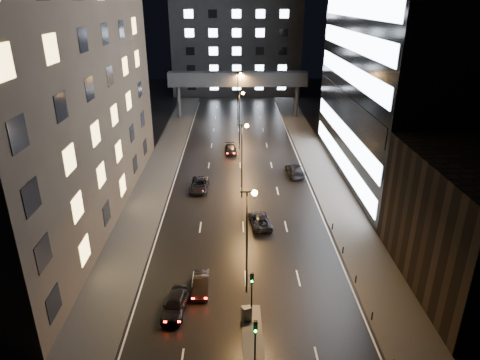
% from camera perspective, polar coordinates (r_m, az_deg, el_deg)
% --- Properties ---
extents(ground, '(160.00, 160.00, 0.00)m').
position_cam_1_polar(ground, '(68.26, 0.02, 1.98)').
color(ground, black).
rests_on(ground, ground).
extents(sidewalk_left, '(5.00, 110.00, 0.15)m').
position_cam_1_polar(sidewalk_left, '(64.59, -11.05, 0.34)').
color(sidewalk_left, '#383533').
rests_on(sidewalk_left, ground).
extents(sidewalk_right, '(5.00, 110.00, 0.15)m').
position_cam_1_polar(sidewalk_right, '(65.03, 11.18, 0.49)').
color(sidewalk_right, '#383533').
rests_on(sidewalk_right, ground).
extents(building_left, '(15.00, 48.00, 40.00)m').
position_cam_1_polar(building_left, '(52.45, -26.09, 15.87)').
color(building_left, '#2D2319').
rests_on(building_left, ground).
extents(building_right_low, '(10.00, 18.00, 12.00)m').
position_cam_1_polar(building_right_low, '(43.12, 28.63, -5.48)').
color(building_right_low, black).
rests_on(building_right_low, ground).
extents(building_right_glass, '(20.00, 36.00, 45.00)m').
position_cam_1_polar(building_right_glass, '(65.19, 24.08, 19.41)').
color(building_right_glass, black).
rests_on(building_right_glass, ground).
extents(building_far, '(34.00, 14.00, 25.00)m').
position_cam_1_polar(building_far, '(122.29, -0.49, 17.40)').
color(building_far, '#333335').
rests_on(building_far, ground).
extents(skybridge, '(30.00, 3.00, 10.00)m').
position_cam_1_polar(skybridge, '(95.08, -0.31, 13.24)').
color(skybridge, '#333335').
rests_on(skybridge, ground).
extents(median_island, '(1.60, 8.00, 0.15)m').
position_cam_1_polar(median_island, '(35.50, 1.71, -20.52)').
color(median_island, '#383533').
rests_on(median_island, ground).
extents(traffic_signal_near, '(0.28, 0.34, 4.40)m').
position_cam_1_polar(traffic_signal_near, '(35.44, 1.58, -14.20)').
color(traffic_signal_near, black).
rests_on(traffic_signal_near, median_island).
extents(traffic_signal_far, '(0.28, 0.34, 4.40)m').
position_cam_1_polar(traffic_signal_far, '(31.25, 2.05, -20.31)').
color(traffic_signal_far, black).
rests_on(traffic_signal_far, median_island).
extents(bollard_row, '(0.12, 25.12, 0.90)m').
position_cam_1_polar(bollard_row, '(40.25, 16.13, -14.78)').
color(bollard_row, black).
rests_on(bollard_row, ground).
extents(streetlight_near, '(1.45, 0.50, 10.15)m').
position_cam_1_polar(streetlight_near, '(36.49, 1.18, -6.59)').
color(streetlight_near, black).
rests_on(streetlight_near, ground).
extents(streetlight_mid_a, '(1.45, 0.50, 10.15)m').
position_cam_1_polar(streetlight_mid_a, '(54.76, 0.42, 3.81)').
color(streetlight_mid_a, black).
rests_on(streetlight_mid_a, ground).
extents(streetlight_mid_b, '(1.45, 0.50, 10.15)m').
position_cam_1_polar(streetlight_mid_b, '(73.93, 0.04, 8.93)').
color(streetlight_mid_b, black).
rests_on(streetlight_mid_b, ground).
extents(streetlight_far, '(1.45, 0.50, 10.15)m').
position_cam_1_polar(streetlight_far, '(93.45, -0.19, 11.92)').
color(streetlight_far, black).
rests_on(streetlight_far, ground).
extents(car_away_a, '(2.28, 4.67, 1.54)m').
position_cam_1_polar(car_away_a, '(37.97, -8.63, -16.03)').
color(car_away_a, black).
rests_on(car_away_a, ground).
extents(car_away_b, '(1.45, 4.02, 1.32)m').
position_cam_1_polar(car_away_b, '(40.07, -5.23, -13.65)').
color(car_away_b, black).
rests_on(car_away_b, ground).
extents(car_away_c, '(2.62, 5.36, 1.47)m').
position_cam_1_polar(car_away_c, '(59.52, -5.45, -0.64)').
color(car_away_c, black).
rests_on(car_away_c, ground).
extents(car_away_d, '(2.23, 4.76, 1.34)m').
position_cam_1_polar(car_away_d, '(73.48, -1.23, 4.09)').
color(car_away_d, black).
rests_on(car_away_d, ground).
extents(car_toward_a, '(2.85, 5.19, 1.38)m').
position_cam_1_polar(car_toward_a, '(50.19, 2.69, -5.35)').
color(car_toward_a, black).
rests_on(car_toward_a, ground).
extents(car_toward_b, '(2.63, 5.74, 1.63)m').
position_cam_1_polar(car_toward_b, '(64.65, 7.32, 1.32)').
color(car_toward_b, black).
rests_on(car_toward_b, ground).
extents(utility_cabinet, '(0.85, 0.71, 1.27)m').
position_cam_1_polar(utility_cabinet, '(36.64, 0.91, -17.38)').
color(utility_cabinet, '#454547').
rests_on(utility_cabinet, median_island).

